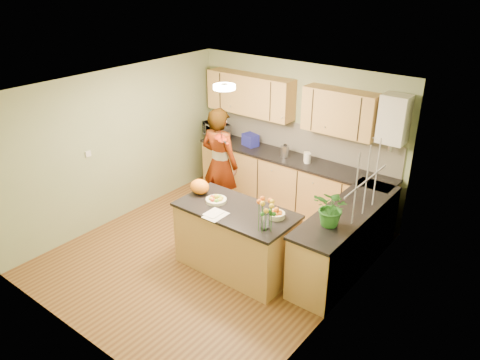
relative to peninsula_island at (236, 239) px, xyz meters
The scene contains 28 objects.
floor 0.69m from the peninsula_island, behind, with size 4.50×4.50×0.00m, color brown.
ceiling 2.09m from the peninsula_island, behind, with size 4.00×4.50×0.02m, color white.
wall_back 2.51m from the peninsula_island, 101.97° to the left, with size 4.00×0.02×2.50m, color gray.
wall_front 2.35m from the peninsula_island, 102.87° to the right, with size 4.00×0.02×2.50m, color gray.
wall_left 2.61m from the peninsula_island, behind, with size 0.02×4.50×2.50m, color gray.
wall_right 1.69m from the peninsula_island, ahead, with size 0.02×4.50×2.50m, color gray.
back_counter 2.07m from the peninsula_island, 100.98° to the left, with size 3.64×0.62×0.94m.
right_counter 1.52m from the peninsula_island, 37.79° to the left, with size 0.62×2.24×0.94m.
splashback 2.46m from the peninsula_island, 99.66° to the left, with size 3.60×0.02×0.52m, color #EEE5CE.
upper_cabinets 2.65m from the peninsula_island, 107.22° to the left, with size 3.20×0.34×0.70m.
boiler 2.86m from the peninsula_island, 61.00° to the left, with size 0.40×0.30×0.86m.
window_right 1.97m from the peninsula_island, 24.55° to the left, with size 0.01×1.30×1.05m.
light_switch 2.66m from the peninsula_island, 168.25° to the right, with size 0.02×0.09×0.09m, color white.
ceiling_lamp 2.08m from the peninsula_island, 142.16° to the left, with size 0.30×0.30×0.07m.
peninsula_island is the anchor object (origin of this frame).
fruit_dish 0.62m from the peninsula_island, behind, with size 0.29×0.29×0.10m.
orange_bowl 0.78m from the peninsula_island, 15.26° to the left, with size 0.23×0.23×0.13m.
flower_vase 1.01m from the peninsula_island, 16.70° to the right, with size 0.26×0.26×0.48m.
orange_bag 0.91m from the peninsula_island, behind, with size 0.29×0.24×0.22m, color orange.
papers 0.57m from the peninsula_island, 108.43° to the right, with size 0.23×0.31×0.01m, color white.
violinist 1.64m from the peninsula_island, 138.18° to the left, with size 0.69×0.46×1.90m, color #DEAE88.
violin 1.65m from the peninsula_island, 139.56° to the left, with size 0.61×0.24×0.12m, color #551205, non-canonical shape.
microwave 2.95m from the peninsula_island, 135.85° to the left, with size 0.51×0.35×0.28m, color white.
blue_box 2.50m from the peninsula_island, 122.28° to the left, with size 0.27×0.20×0.22m, color navy.
kettle 2.15m from the peninsula_island, 104.55° to the left, with size 0.14×0.14×0.27m.
jar_cream 2.12m from the peninsula_island, 93.26° to the left, with size 0.11×0.11×0.16m, color beige.
jar_white 2.07m from the peninsula_island, 92.02° to the left, with size 0.11×0.11×0.17m, color white.
potted_plant 1.46m from the peninsula_island, 19.02° to the left, with size 0.45×0.39×0.50m, color #296B23.
Camera 1 is at (3.94, -4.41, 3.97)m, focal length 35.00 mm.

